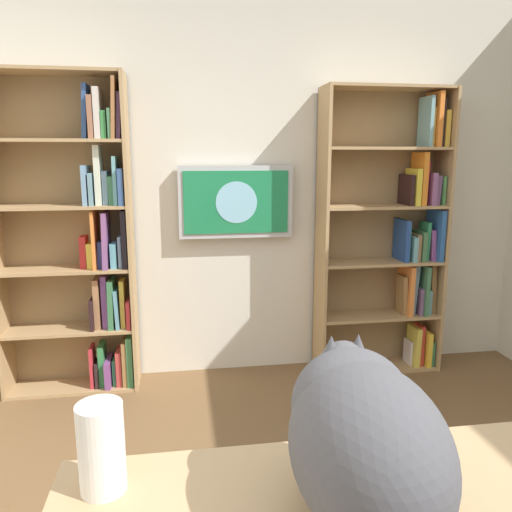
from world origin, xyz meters
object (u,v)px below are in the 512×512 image
cat (362,435)px  paper_towel_roll (101,448)px  bookshelf_left (396,236)px  bookshelf_right (84,243)px  wall_mounted_tv (236,202)px

cat → paper_towel_roll: size_ratio=2.71×
bookshelf_left → cat: bookshelf_left is taller
bookshelf_right → wall_mounted_tv: 1.06m
bookshelf_left → paper_towel_roll: bookshelf_left is taller
paper_towel_roll → bookshelf_left: bearing=-127.9°
wall_mounted_tv → cat: (0.01, 2.50, -0.29)m
wall_mounted_tv → cat: size_ratio=1.33×
bookshelf_left → bookshelf_right: 2.18m
bookshelf_right → paper_towel_roll: bearing=100.9°
bookshelf_left → bookshelf_right: (2.18, 0.00, 0.01)m
cat → paper_towel_roll: (0.58, -0.17, -0.08)m
bookshelf_right → cat: bookshelf_right is taller
bookshelf_left → wall_mounted_tv: bearing=-4.1°
bookshelf_right → wall_mounted_tv: bearing=-175.3°
bookshelf_right → cat: size_ratio=3.48×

